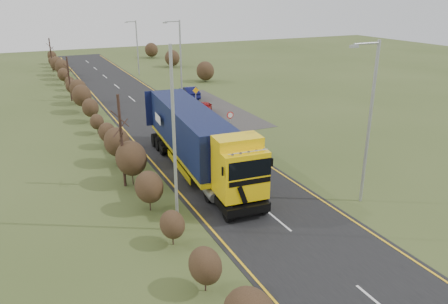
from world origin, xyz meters
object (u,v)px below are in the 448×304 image
at_px(streetlight_near, 369,117).
at_px(speed_sign, 230,119).
at_px(car_blue_sedan, 189,92).
at_px(lorry, 196,138).
at_px(car_red_hatchback, 204,108).

bearing_deg(streetlight_near, speed_sign, 95.78).
distance_m(car_blue_sedan, streetlight_near, 30.03).
relative_size(lorry, car_red_hatchback, 4.08).
xyz_separation_m(car_blue_sedan, streetlight_near, (-0.58, -29.68, 4.54)).
xyz_separation_m(car_red_hatchback, speed_sign, (-0.89, -7.85, 0.88)).
distance_m(streetlight_near, speed_sign, 15.11).
height_order(lorry, car_blue_sedan, lorry).
bearing_deg(speed_sign, car_red_hatchback, 83.51).
bearing_deg(streetlight_near, car_red_hatchback, 91.49).
bearing_deg(speed_sign, lorry, -132.18).
xyz_separation_m(car_red_hatchback, car_blue_sedan, (1.17, 7.26, 0.02)).
bearing_deg(streetlight_near, lorry, 130.21).
bearing_deg(car_blue_sedan, speed_sign, 85.30).
bearing_deg(car_red_hatchback, car_blue_sedan, -74.25).
bearing_deg(lorry, streetlight_near, -45.27).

